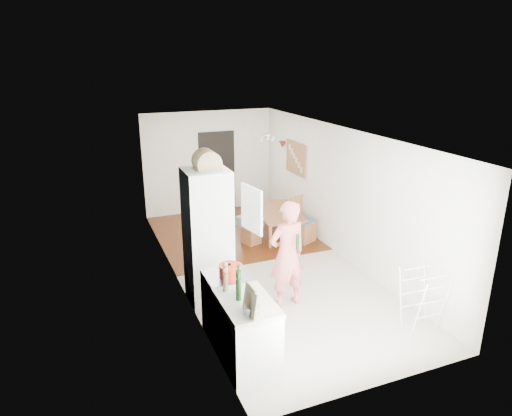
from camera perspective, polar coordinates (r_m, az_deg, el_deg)
room_shell at (r=8.11m, az=1.02°, el=0.66°), size 3.20×7.00×2.50m
floor at (r=8.58m, az=0.97°, el=-7.32°), size 3.20×7.00×0.01m
wood_floor_overlay at (r=10.16m, az=-3.08°, el=-3.06°), size 3.20×3.30×0.01m
sage_wall_panel at (r=5.63m, az=-5.98°, el=-1.15°), size 0.02×3.00×1.30m
tile_splashback at (r=5.43m, az=-4.04°, el=-9.95°), size 0.02×1.90×0.50m
doorway_recess at (r=11.40m, az=-4.88°, el=4.54°), size 0.90×0.04×2.00m
base_cabinet at (r=5.88m, az=-1.13°, el=-15.65°), size 0.60×0.90×0.86m
worktop at (r=5.64m, az=-1.16°, el=-11.78°), size 0.62×0.92×0.06m
range_cooker at (r=6.48m, az=-3.54°, el=-12.10°), size 0.60×0.60×0.88m
cooker_top at (r=6.26m, az=-3.63°, el=-8.47°), size 0.60×0.60×0.04m
fridge_housing at (r=7.08m, az=-6.04°, el=-3.66°), size 0.66×0.66×2.15m
fridge_door at (r=6.83m, az=-0.55°, el=-0.15°), size 0.14×0.56×0.70m
fridge_interior at (r=7.00m, az=-3.73°, el=0.29°), size 0.02×0.52×0.66m
pinboard at (r=10.35m, az=5.04°, el=6.23°), size 0.03×0.90×0.70m
pinboard_frame at (r=10.34m, az=4.96°, el=6.22°), size 0.00×0.94×0.74m
wall_sconce at (r=10.86m, az=3.32°, el=7.93°), size 0.18×0.18×0.16m
person at (r=6.94m, az=3.94°, el=-4.66°), size 0.79×0.57×2.02m
dining_table at (r=9.98m, az=2.89°, el=-2.06°), size 0.93×1.43×0.47m
dining_chair at (r=9.57m, az=5.93°, el=-1.50°), size 0.53×0.53×0.96m
stool at (r=9.49m, az=-0.58°, el=-3.35°), size 0.40×0.40×0.41m
grey_drape at (r=9.39m, az=-0.77°, el=-1.64°), size 0.53×0.53×0.19m
drying_rack at (r=7.01m, az=20.05°, el=-10.72°), size 0.48×0.43×0.89m
bread_bin at (r=6.75m, az=-6.19°, el=5.72°), size 0.44×0.42×0.21m
red_casserole at (r=6.15m, az=-3.30°, el=-7.84°), size 0.35×0.35×0.18m
steel_pan at (r=5.36m, az=-0.49°, el=-12.60°), size 0.19×0.19×0.09m
held_bottle at (r=6.77m, az=5.22°, el=-4.27°), size 0.05×0.05×0.24m
bottle_a at (r=5.58m, az=-2.20°, el=-10.12°), size 0.08×0.08×0.29m
bottle_b at (r=5.71m, az=-2.19°, el=-9.26°), size 0.07×0.07×0.31m
bottle_c at (r=5.44m, az=-0.78°, el=-11.30°), size 0.12×0.12×0.22m
pepper_mill_front at (r=5.80m, az=-3.85°, el=-9.25°), size 0.07×0.07×0.23m
pepper_mill_back at (r=5.98m, az=-3.84°, el=-8.35°), size 0.07×0.07×0.23m
chopping_boards at (r=5.25m, az=-0.70°, el=-11.61°), size 0.06×0.27×0.36m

